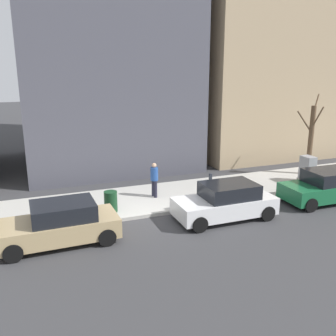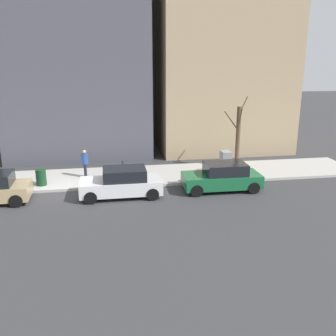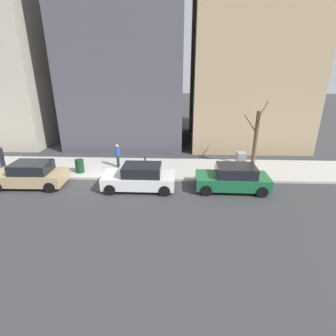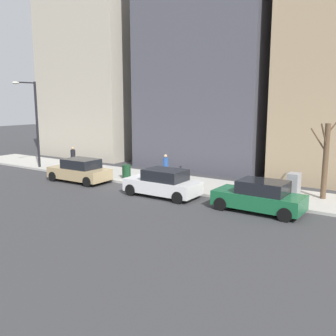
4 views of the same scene
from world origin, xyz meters
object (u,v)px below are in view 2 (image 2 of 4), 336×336
parking_meter (123,169)px  office_block_center (77,42)px  parked_car_green (222,177)px  bare_tree (238,136)px  pedestrian_near_meter (85,162)px  utility_box (225,163)px  parked_car_white (122,183)px  trash_bin (41,177)px

parking_meter → office_block_center: (10.11, 2.69, 7.19)m
parked_car_green → office_block_center: 15.98m
parking_meter → bare_tree: bare_tree is taller
parked_car_green → pedestrian_near_meter: (3.12, 7.49, 0.35)m
parking_meter → bare_tree: bearing=-73.9°
parking_meter → utility_box: 6.32m
utility_box → bare_tree: bare_tree is taller
pedestrian_near_meter → utility_box: bearing=78.7°
parked_car_white → trash_bin: 4.87m
parked_car_green → pedestrian_near_meter: pedestrian_near_meter is taller
parked_car_white → parking_meter: bearing=-4.5°
parked_car_white → pedestrian_near_meter: size_ratio=2.53×
utility_box → office_block_center: 14.81m
parked_car_green → parking_meter: (1.54, 5.34, 0.24)m
trash_bin → bare_tree: bearing=-81.9°
utility_box → pedestrian_near_meter: size_ratio=0.86×
parked_car_green → utility_box: bearing=-20.1°
pedestrian_near_meter → parking_meter: bearing=47.2°
parked_car_white → utility_box: utility_box is taller
parked_car_green → trash_bin: 10.05m
pedestrian_near_meter → bare_tree: bearing=87.0°
trash_bin → pedestrian_near_meter: pedestrian_near_meter is taller
bare_tree → pedestrian_near_meter: bearing=93.4°
trash_bin → utility_box: bearing=-87.9°
bare_tree → parking_meter: bearing=106.1°
utility_box → trash_bin: utility_box is taller
parked_car_white → utility_box: (2.50, -6.38, 0.11)m
parked_car_white → bare_tree: bearing=-63.6°
parked_car_white → parking_meter: (1.65, -0.12, 0.24)m
bare_tree → trash_bin: (-1.70, 11.96, -1.64)m
office_block_center → pedestrian_near_meter: bearing=-176.4°
parked_car_white → parking_meter: size_ratio=3.12×
pedestrian_near_meter → office_block_center: 11.09m
parked_car_green → utility_box: (2.39, -0.92, 0.11)m
bare_tree → pedestrian_near_meter: 9.68m
bare_tree → office_block_center: (7.96, 10.14, 5.93)m
trash_bin → office_block_center: office_block_center is taller
parked_car_green → utility_box: utility_box is taller
parked_car_white → parked_car_green: bearing=-89.0°
parking_meter → pedestrian_near_meter: pedestrian_near_meter is taller
bare_tree → trash_bin: bearing=98.1°
parked_car_green → parking_meter: size_ratio=3.13×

